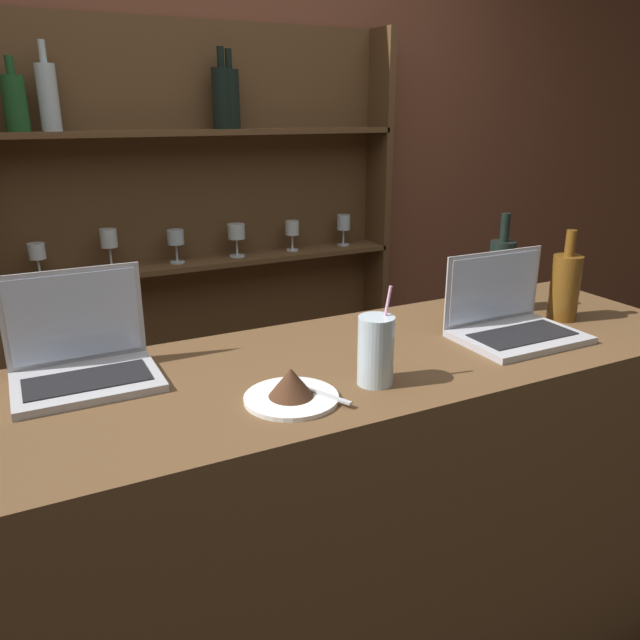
# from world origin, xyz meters

# --- Properties ---
(bar_counter) EXTENTS (2.06, 0.62, 1.08)m
(bar_counter) POSITION_xyz_m (0.00, 0.31, 0.54)
(bar_counter) COLOR brown
(bar_counter) RESTS_ON ground_plane
(back_wall) EXTENTS (7.00, 0.06, 2.70)m
(back_wall) POSITION_xyz_m (0.00, 1.55, 1.35)
(back_wall) COLOR brown
(back_wall) RESTS_ON ground_plane
(back_shelf) EXTENTS (1.58, 0.18, 1.97)m
(back_shelf) POSITION_xyz_m (0.03, 1.48, 1.04)
(back_shelf) COLOR brown
(back_shelf) RESTS_ON ground_plane
(laptop_near) EXTENTS (0.31, 0.23, 0.24)m
(laptop_near) POSITION_xyz_m (-0.55, 0.47, 1.13)
(laptop_near) COLOR #ADADB2
(laptop_near) RESTS_ON bar_counter
(laptop_far) EXTENTS (0.32, 0.23, 0.22)m
(laptop_far) POSITION_xyz_m (0.51, 0.26, 1.13)
(laptop_far) COLOR #ADADB2
(laptop_far) RESTS_ON bar_counter
(cake_plate) EXTENTS (0.20, 0.20, 0.07)m
(cake_plate) POSITION_xyz_m (-0.18, 0.16, 1.11)
(cake_plate) COLOR white
(cake_plate) RESTS_ON bar_counter
(water_glass) EXTENTS (0.08, 0.08, 0.22)m
(water_glass) POSITION_xyz_m (0.02, 0.16, 1.16)
(water_glass) COLOR silver
(water_glass) RESTS_ON bar_counter
(wine_bottle_amber) EXTENTS (0.08, 0.08, 0.26)m
(wine_bottle_amber) POSITION_xyz_m (0.74, 0.30, 1.18)
(wine_bottle_amber) COLOR brown
(wine_bottle_amber) RESTS_ON bar_counter
(wine_bottle_dark) EXTENTS (0.08, 0.08, 0.29)m
(wine_bottle_dark) POSITION_xyz_m (0.64, 0.45, 1.19)
(wine_bottle_dark) COLOR black
(wine_bottle_dark) RESTS_ON bar_counter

